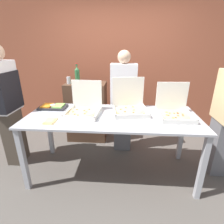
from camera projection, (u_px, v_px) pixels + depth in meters
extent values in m
plane|color=#514C47|center=(112.00, 171.00, 2.52)|extent=(16.00, 16.00, 0.00)
cube|color=#9E5138|center=(118.00, 61.00, 3.60)|extent=(10.00, 0.06, 2.80)
cube|color=#A8AAB2|center=(112.00, 117.00, 2.22)|extent=(2.17, 0.88, 0.02)
cube|color=#A8AAB2|center=(23.00, 160.00, 2.08)|extent=(0.06, 0.06, 0.84)
cube|color=#A8AAB2|center=(202.00, 169.00, 1.94)|extent=(0.06, 0.06, 0.84)
cube|color=#A8AAB2|center=(50.00, 130.00, 2.81)|extent=(0.06, 0.06, 0.84)
cube|color=#A8AAB2|center=(181.00, 135.00, 2.67)|extent=(0.06, 0.06, 0.84)
cube|color=silver|center=(175.00, 117.00, 2.14)|extent=(0.42, 0.42, 0.02)
cube|color=silver|center=(180.00, 121.00, 1.95)|extent=(0.40, 0.04, 0.04)
cube|color=silver|center=(159.00, 115.00, 2.14)|extent=(0.04, 0.40, 0.04)
cube|color=silver|center=(191.00, 115.00, 2.13)|extent=(0.04, 0.40, 0.04)
cube|color=silver|center=(172.00, 97.00, 2.26)|extent=(0.40, 0.04, 0.38)
cylinder|color=#E5C17A|center=(175.00, 116.00, 2.13)|extent=(0.35, 0.35, 0.02)
cylinder|color=#F4D67F|center=(175.00, 115.00, 2.13)|extent=(0.30, 0.30, 0.00)
cylinder|color=#B22D23|center=(183.00, 114.00, 2.15)|extent=(0.03, 0.03, 0.00)
cylinder|color=#B22D23|center=(178.00, 114.00, 2.16)|extent=(0.03, 0.03, 0.00)
cylinder|color=#B22D23|center=(178.00, 113.00, 2.19)|extent=(0.03, 0.03, 0.00)
cylinder|color=#B22D23|center=(174.00, 113.00, 2.17)|extent=(0.03, 0.03, 0.00)
cylinder|color=#B22D23|center=(170.00, 113.00, 2.18)|extent=(0.03, 0.03, 0.00)
cylinder|color=#B22D23|center=(167.00, 112.00, 2.21)|extent=(0.03, 0.03, 0.00)
cylinder|color=#B22D23|center=(167.00, 115.00, 2.12)|extent=(0.03, 0.03, 0.00)
cylinder|color=#B22D23|center=(168.00, 115.00, 2.11)|extent=(0.03, 0.03, 0.00)
cylinder|color=#B22D23|center=(173.00, 118.00, 2.04)|extent=(0.03, 0.03, 0.00)
cylinder|color=#B22D23|center=(176.00, 118.00, 2.04)|extent=(0.03, 0.03, 0.00)
cylinder|color=#B22D23|center=(178.00, 116.00, 2.10)|extent=(0.03, 0.03, 0.00)
cylinder|color=#B22D23|center=(183.00, 116.00, 2.10)|extent=(0.03, 0.03, 0.00)
cube|color=silver|center=(130.00, 112.00, 2.30)|extent=(0.49, 0.49, 0.02)
cube|color=silver|center=(133.00, 116.00, 2.10)|extent=(0.43, 0.08, 0.04)
cube|color=silver|center=(114.00, 110.00, 2.28)|extent=(0.08, 0.43, 0.04)
cube|color=silver|center=(146.00, 110.00, 2.30)|extent=(0.08, 0.43, 0.04)
cube|color=silver|center=(128.00, 92.00, 2.43)|extent=(0.43, 0.08, 0.41)
cylinder|color=#E5C17A|center=(130.00, 111.00, 2.29)|extent=(0.38, 0.38, 0.02)
cylinder|color=#F4D67F|center=(130.00, 110.00, 2.29)|extent=(0.33, 0.33, 0.00)
cylinder|color=#B22D23|center=(134.00, 110.00, 2.28)|extent=(0.03, 0.03, 0.00)
cylinder|color=#B22D23|center=(133.00, 107.00, 2.40)|extent=(0.03, 0.03, 0.00)
cylinder|color=#B22D23|center=(126.00, 108.00, 2.37)|extent=(0.03, 0.03, 0.00)
cylinder|color=#B22D23|center=(121.00, 109.00, 2.31)|extent=(0.03, 0.03, 0.00)
cylinder|color=#B22D23|center=(125.00, 112.00, 2.23)|extent=(0.03, 0.03, 0.00)
cylinder|color=#B22D23|center=(133.00, 112.00, 2.20)|extent=(0.03, 0.03, 0.00)
cube|color=silver|center=(83.00, 114.00, 2.24)|extent=(0.43, 0.43, 0.02)
cube|color=silver|center=(78.00, 118.00, 2.05)|extent=(0.41, 0.04, 0.04)
cube|color=silver|center=(68.00, 111.00, 2.25)|extent=(0.04, 0.41, 0.04)
cube|color=silver|center=(98.00, 113.00, 2.20)|extent=(0.04, 0.41, 0.04)
cube|color=silver|center=(87.00, 94.00, 2.36)|extent=(0.41, 0.04, 0.39)
cylinder|color=#E5C17A|center=(83.00, 113.00, 2.23)|extent=(0.36, 0.36, 0.02)
cylinder|color=#F4D67F|center=(83.00, 112.00, 2.23)|extent=(0.31, 0.31, 0.00)
cylinder|color=#B22D23|center=(86.00, 112.00, 2.22)|extent=(0.03, 0.03, 0.00)
cylinder|color=#B22D23|center=(89.00, 109.00, 2.31)|extent=(0.03, 0.03, 0.00)
cylinder|color=#B22D23|center=(84.00, 111.00, 2.26)|extent=(0.03, 0.03, 0.00)
cylinder|color=#B22D23|center=(77.00, 109.00, 2.30)|extent=(0.03, 0.03, 0.00)
cylinder|color=#B22D23|center=(73.00, 112.00, 2.22)|extent=(0.03, 0.03, 0.00)
cylinder|color=#B22D23|center=(75.00, 114.00, 2.15)|extent=(0.03, 0.03, 0.00)
cylinder|color=#B22D23|center=(78.00, 115.00, 2.12)|extent=(0.03, 0.03, 0.00)
cylinder|color=#B22D23|center=(85.00, 114.00, 2.16)|extent=(0.03, 0.03, 0.00)
cylinder|color=white|center=(50.00, 122.00, 2.02)|extent=(0.22, 0.22, 0.01)
cube|color=#E5C17A|center=(50.00, 121.00, 2.02)|extent=(0.12, 0.17, 0.02)
cube|color=#F4D67F|center=(50.00, 121.00, 2.00)|extent=(0.09, 0.12, 0.01)
cube|color=#28282D|center=(53.00, 107.00, 2.47)|extent=(0.37, 0.23, 0.03)
cube|color=orange|center=(47.00, 105.00, 2.47)|extent=(0.13, 0.18, 0.02)
cube|color=#8CC65B|center=(59.00, 106.00, 2.46)|extent=(0.13, 0.18, 0.02)
cylinder|color=white|center=(53.00, 105.00, 2.46)|extent=(0.07, 0.07, 0.02)
cube|color=#4C3323|center=(87.00, 111.00, 3.28)|extent=(0.71, 0.47, 1.07)
cylinder|color=#2D6638|center=(77.00, 77.00, 2.99)|extent=(0.08, 0.08, 0.23)
cone|color=#2D6638|center=(77.00, 68.00, 2.93)|extent=(0.08, 0.08, 0.06)
cylinder|color=#2D6638|center=(77.00, 65.00, 2.91)|extent=(0.03, 0.03, 0.04)
cylinder|color=red|center=(76.00, 64.00, 2.91)|extent=(0.03, 0.03, 0.01)
cylinder|color=silver|center=(69.00, 80.00, 2.99)|extent=(0.07, 0.07, 0.12)
cylinder|color=silver|center=(68.00, 77.00, 2.97)|extent=(0.06, 0.06, 0.00)
cube|color=slate|center=(123.00, 127.00, 2.97)|extent=(0.28, 0.20, 0.79)
cube|color=white|center=(124.00, 85.00, 2.71)|extent=(0.40, 0.22, 0.66)
sphere|color=#D8AD8C|center=(124.00, 57.00, 2.56)|extent=(0.20, 0.20, 0.20)
cube|color=slate|center=(218.00, 146.00, 2.41)|extent=(0.20, 0.28, 0.79)
cube|color=#473D33|center=(14.00, 137.00, 2.62)|extent=(0.20, 0.28, 0.83)
cube|color=white|center=(3.00, 87.00, 2.35)|extent=(0.22, 0.40, 0.68)
cube|color=black|center=(4.00, 91.00, 2.37)|extent=(0.24, 0.42, 0.52)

